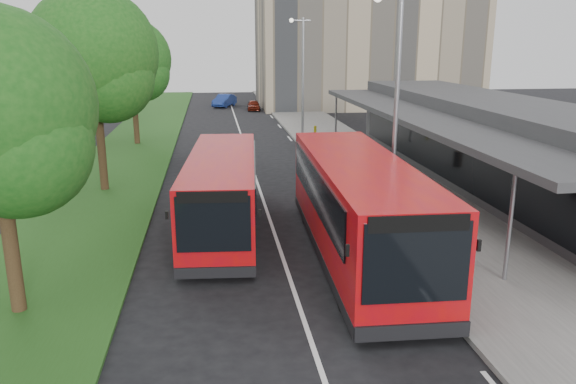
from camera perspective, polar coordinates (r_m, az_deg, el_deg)
The scene contains 17 objects.
ground at distance 17.95m, azimuth -0.62°, elevation -6.47°, with size 120.00×120.00×0.00m, color black.
pavement at distance 38.01m, azimuth 4.65°, elevation 5.13°, with size 5.00×80.00×0.15m, color slate.
grass_verge at distance 37.48m, azimuth -15.23°, elevation 4.47°, with size 5.00×80.00×0.10m, color #224D18.
lane_centre_line at distance 32.32m, azimuth -3.92°, elevation 3.26°, with size 0.12×70.00×0.01m, color silver.
kerb_dashes at distance 36.57m, azimuth 0.83°, elevation 4.67°, with size 0.12×56.00×0.01m.
office_block at distance 60.78m, azimuth 7.96°, elevation 17.17°, with size 22.00×12.00×18.00m, color tan.
station_building at distance 28.13m, azimuth 19.80°, elevation 4.86°, with size 7.70×26.00×4.00m.
tree_mid at distance 26.12m, azimuth -19.12°, elevation 12.38°, with size 5.53×5.53×8.88m.
tree_far at distance 37.98m, azimuth -15.59°, elevation 12.39°, with size 5.00×5.00×8.03m.
lamp_post_near at distance 19.66m, azimuth 10.75°, elevation 9.34°, with size 1.44×0.28×8.00m.
lamp_post_far at distance 39.11m, azimuth 1.40°, elevation 12.30°, with size 1.44×0.28×8.00m.
bus_main at distance 17.43m, azimuth 7.16°, elevation -1.69°, with size 3.16×11.11×3.12m.
bus_second at distance 20.10m, azimuth -6.66°, elevation -0.01°, with size 3.14×9.79×2.73m.
litter_bin at distance 29.56m, azimuth 8.39°, elevation 3.10°, with size 0.45×0.45×0.80m, color #3B2718.
bollard at distance 36.99m, azimuth 2.77°, elevation 5.88°, with size 0.18×0.18×1.11m, color #FFED0D.
car_near at distance 56.22m, azimuth -3.51°, elevation 8.81°, with size 1.21×3.00×1.02m, color #63190E.
car_far at distance 59.67m, azimuth -6.48°, elevation 9.23°, with size 1.36×3.90×1.29m, color navy.
Camera 1 is at (-2.05, -16.58, 6.58)m, focal length 35.00 mm.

